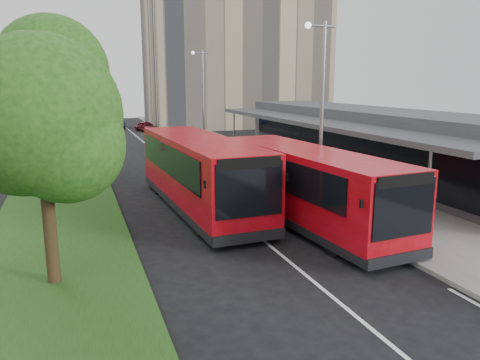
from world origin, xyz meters
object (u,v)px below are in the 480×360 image
object	(u,v)px
tree_mid	(53,79)
litter_bin	(268,161)
lamp_post_near	(320,103)
car_far	(120,124)
tree_far	(59,89)
bus_second	(200,173)
car_near	(146,126)
bus_main	(307,186)
lamp_post_far	(202,93)
bollard	(231,146)
tree_near	(41,127)

from	to	relation	value
tree_mid	litter_bin	distance (m)	13.82
lamp_post_near	car_far	distance (m)	41.90
tree_far	bus_second	xyz separation A→B (m)	(5.97, -17.64, -3.44)
car_near	bus_main	bearing A→B (deg)	-113.82
tree_far	lamp_post_far	world-z (taller)	lamp_post_far
tree_mid	lamp_post_far	bearing A→B (deg)	49.32
bus_main	bollard	world-z (taller)	bus_main
tree_far	tree_mid	bearing A→B (deg)	-90.00
tree_mid	litter_bin	xyz separation A→B (m)	(12.63, 2.20, -5.17)
tree_far	bus_second	world-z (taller)	tree_far
lamp_post_far	car_far	size ratio (longest dim) A/B	2.45
bus_main	lamp_post_far	bearing A→B (deg)	81.13
bus_main	bollard	size ratio (longest dim) A/B	9.81
car_near	car_far	xyz separation A→B (m)	(-2.53, 5.27, -0.05)
tree_mid	car_far	distance (m)	35.30
tree_mid	car_far	bearing A→B (deg)	79.73
lamp_post_far	car_near	world-z (taller)	lamp_post_far
car_far	tree_near	bearing A→B (deg)	-85.68
lamp_post_far	car_far	xyz separation A→B (m)	(-4.90, 21.40, -4.18)
tree_mid	bus_main	bearing A→B (deg)	-44.59
litter_bin	bus_main	bearing A→B (deg)	-105.60
tree_far	bollard	world-z (taller)	tree_far
car_far	tree_mid	bearing A→B (deg)	-88.31
litter_bin	tree_mid	bearing A→B (deg)	-170.11
bus_second	bus_main	bearing A→B (deg)	-49.14
lamp_post_near	car_near	distance (m)	36.44
bus_second	car_far	world-z (taller)	bus_second
lamp_post_far	litter_bin	size ratio (longest dim) A/B	9.61
bus_second	litter_bin	size ratio (longest dim) A/B	13.78
lamp_post_near	litter_bin	bearing A→B (deg)	80.79
tree_mid	car_near	world-z (taller)	tree_mid
litter_bin	bollard	size ratio (longest dim) A/B	0.75
lamp_post_near	car_near	xyz separation A→B (m)	(-2.37, 36.13, -4.13)
lamp_post_far	car_near	bearing A→B (deg)	98.36
bus_main	car_far	world-z (taller)	bus_main
lamp_post_near	tree_near	bearing A→B (deg)	-156.03
lamp_post_far	bus_main	world-z (taller)	lamp_post_far
lamp_post_near	lamp_post_far	world-z (taller)	same
lamp_post_near	car_far	world-z (taller)	lamp_post_near
tree_mid	car_near	xyz separation A→B (m)	(8.76, 29.08, -5.15)
tree_far	lamp_post_near	bearing A→B (deg)	-59.71
tree_mid	car_far	size ratio (longest dim) A/B	2.72
car_near	lamp_post_near	bearing A→B (deg)	-111.05
car_far	lamp_post_near	bearing A→B (deg)	-71.28
tree_near	bus_second	world-z (taller)	tree_near
lamp_post_near	lamp_post_far	distance (m)	20.00
litter_bin	tree_far	bearing A→B (deg)	142.19
bus_second	bollard	size ratio (longest dim) A/B	10.38
lamp_post_near	car_near	world-z (taller)	lamp_post_near
bus_second	car_near	size ratio (longest dim) A/B	3.35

